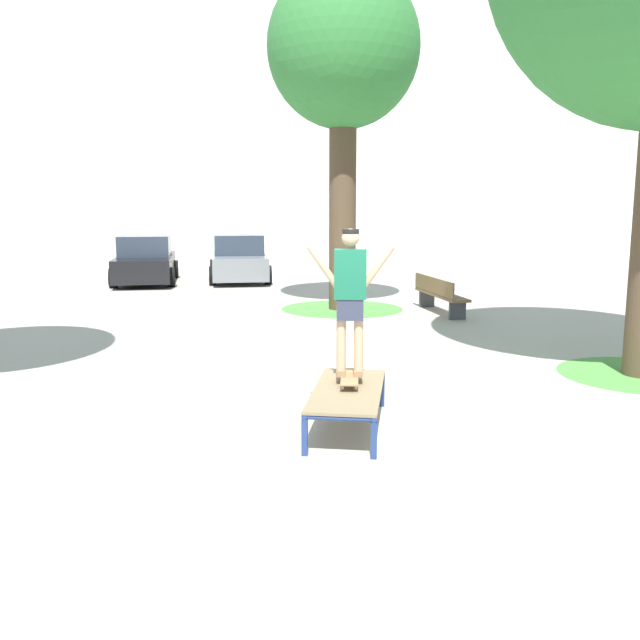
{
  "coord_description": "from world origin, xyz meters",
  "views": [
    {
      "loc": [
        -2.16,
        -7.87,
        2.54
      ],
      "look_at": [
        -0.26,
        1.02,
        1.0
      ],
      "focal_mm": 39.18,
      "sensor_mm": 36.0,
      "label": 1
    }
  ],
  "objects_px": {
    "tree_mid_back": "(343,53)",
    "car_grey": "(239,259)",
    "skate_box": "(348,393)",
    "car_black": "(146,261)",
    "park_bench": "(439,294)",
    "skateboard": "(350,377)",
    "skater": "(350,292)"
  },
  "relations": [
    {
      "from": "tree_mid_back",
      "to": "car_grey",
      "type": "height_order",
      "value": "tree_mid_back"
    },
    {
      "from": "skate_box",
      "to": "car_black",
      "type": "xyz_separation_m",
      "value": [
        -2.7,
        15.49,
        0.28
      ]
    },
    {
      "from": "skate_box",
      "to": "park_bench",
      "type": "distance_m",
      "value": 8.71
    },
    {
      "from": "skateboard",
      "to": "car_black",
      "type": "bearing_deg",
      "value": 100.28
    },
    {
      "from": "skater",
      "to": "park_bench",
      "type": "height_order",
      "value": "skater"
    },
    {
      "from": "skate_box",
      "to": "car_black",
      "type": "relative_size",
      "value": 0.48
    },
    {
      "from": "skateboard",
      "to": "skater",
      "type": "bearing_deg",
      "value": 74.79
    },
    {
      "from": "car_black",
      "to": "car_grey",
      "type": "xyz_separation_m",
      "value": [
        2.98,
        0.04,
        0.0
      ]
    },
    {
      "from": "skate_box",
      "to": "skateboard",
      "type": "xyz_separation_m",
      "value": [
        0.08,
        0.21,
        0.12
      ]
    },
    {
      "from": "skate_box",
      "to": "skateboard",
      "type": "distance_m",
      "value": 0.26
    },
    {
      "from": "skate_box",
      "to": "car_grey",
      "type": "bearing_deg",
      "value": 88.96
    },
    {
      "from": "tree_mid_back",
      "to": "car_grey",
      "type": "xyz_separation_m",
      "value": [
        -1.81,
        6.77,
        -5.18
      ]
    },
    {
      "from": "skateboard",
      "to": "tree_mid_back",
      "type": "height_order",
      "value": "tree_mid_back"
    },
    {
      "from": "tree_mid_back",
      "to": "park_bench",
      "type": "distance_m",
      "value": 5.89
    },
    {
      "from": "skate_box",
      "to": "skateboard",
      "type": "height_order",
      "value": "skateboard"
    },
    {
      "from": "skateboard",
      "to": "park_bench",
      "type": "distance_m",
      "value": 8.49
    },
    {
      "from": "car_black",
      "to": "car_grey",
      "type": "distance_m",
      "value": 2.98
    },
    {
      "from": "skater",
      "to": "tree_mid_back",
      "type": "relative_size",
      "value": 0.22
    },
    {
      "from": "skater",
      "to": "park_bench",
      "type": "distance_m",
      "value": 8.56
    },
    {
      "from": "skateboard",
      "to": "car_black",
      "type": "relative_size",
      "value": 0.19
    },
    {
      "from": "tree_mid_back",
      "to": "skater",
      "type": "bearing_deg",
      "value": -103.29
    },
    {
      "from": "skateboard",
      "to": "park_bench",
      "type": "bearing_deg",
      "value": 61.42
    },
    {
      "from": "car_black",
      "to": "park_bench",
      "type": "distance_m",
      "value": 10.39
    },
    {
      "from": "car_black",
      "to": "tree_mid_back",
      "type": "bearing_deg",
      "value": -54.58
    },
    {
      "from": "skate_box",
      "to": "park_bench",
      "type": "relative_size",
      "value": 0.85
    },
    {
      "from": "tree_mid_back",
      "to": "park_bench",
      "type": "height_order",
      "value": "tree_mid_back"
    },
    {
      "from": "car_grey",
      "to": "park_bench",
      "type": "relative_size",
      "value": 1.79
    },
    {
      "from": "skate_box",
      "to": "skater",
      "type": "distance_m",
      "value": 1.14
    },
    {
      "from": "skater",
      "to": "car_grey",
      "type": "xyz_separation_m",
      "value": [
        0.21,
        15.32,
        -0.84
      ]
    },
    {
      "from": "car_black",
      "to": "park_bench",
      "type": "height_order",
      "value": "car_black"
    },
    {
      "from": "skater",
      "to": "tree_mid_back",
      "type": "height_order",
      "value": "tree_mid_back"
    },
    {
      "from": "skateboard",
      "to": "car_grey",
      "type": "bearing_deg",
      "value": 89.23
    }
  ]
}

